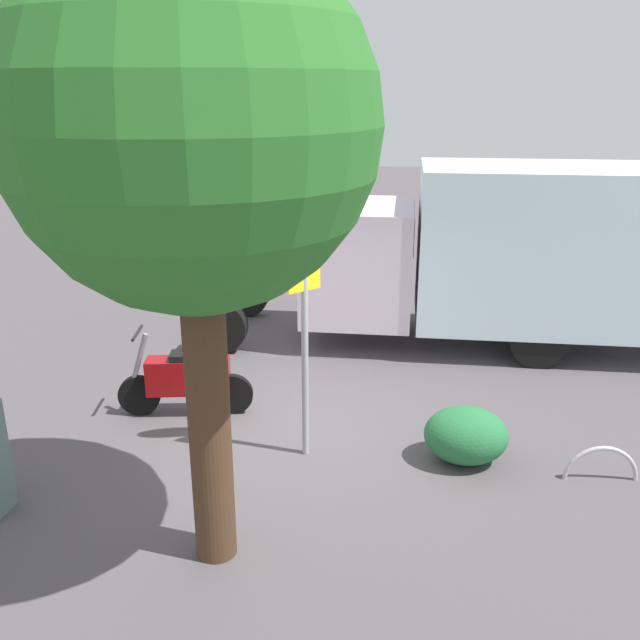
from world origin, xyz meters
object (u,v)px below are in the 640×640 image
(stop_sign, at_px, (304,279))
(street_tree, at_px, (192,130))
(bike_rack_hoop, at_px, (600,479))
(box_truck_near, at_px, (504,250))
(motorcycle, at_px, (187,378))

(stop_sign, xyz_separation_m, street_tree, (0.61, 1.91, 1.71))
(bike_rack_hoop, bearing_deg, box_truck_near, -81.85)
(stop_sign, distance_m, street_tree, 2.64)
(box_truck_near, height_order, motorcycle, box_truck_near)
(motorcycle, xyz_separation_m, stop_sign, (-1.71, 0.88, 1.69))
(box_truck_near, relative_size, motorcycle, 4.61)
(box_truck_near, relative_size, street_tree, 1.53)
(box_truck_near, bearing_deg, bike_rack_hoop, 98.94)
(motorcycle, distance_m, street_tree, 4.53)
(motorcycle, bearing_deg, stop_sign, 144.42)
(stop_sign, xyz_separation_m, bike_rack_hoop, (-3.40, 0.20, -2.21))
(motorcycle, distance_m, bike_rack_hoop, 5.25)
(bike_rack_hoop, bearing_deg, motorcycle, -11.99)
(motorcycle, height_order, stop_sign, stop_sign)
(stop_sign, bearing_deg, street_tree, 72.29)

